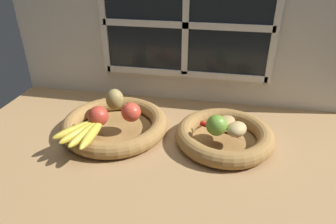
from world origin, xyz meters
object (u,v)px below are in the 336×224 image
at_px(fruit_bowl_left, 115,125).
at_px(banana_bunch_front, 85,131).
at_px(apple_red_right, 131,112).
at_px(apple_red_front, 98,116).
at_px(pear_brown, 115,99).
at_px(chili_pepper, 221,131).
at_px(lime_near, 217,125).
at_px(fruit_bowl_right, 224,136).
at_px(potato_small, 237,129).
at_px(potato_large, 226,123).

bearing_deg(fruit_bowl_left, banana_bunch_front, -111.92).
bearing_deg(apple_red_right, apple_red_front, -153.86).
height_order(apple_red_front, apple_red_right, apple_red_front).
height_order(pear_brown, chili_pepper, pear_brown).
height_order(fruit_bowl_left, lime_near, lime_near).
xyz_separation_m(pear_brown, banana_bunch_front, (-0.03, -0.18, -0.02)).
height_order(apple_red_right, banana_bunch_front, apple_red_right).
bearing_deg(fruit_bowl_right, banana_bunch_front, -163.96).
relative_size(fruit_bowl_right, apple_red_right, 4.87).
bearing_deg(pear_brown, chili_pepper, -13.79).
bearing_deg(apple_red_front, potato_small, 3.04).
relative_size(apple_red_right, pear_brown, 0.86).
distance_m(apple_red_front, chili_pepper, 0.39).
xyz_separation_m(potato_small, chili_pepper, (-0.05, 0.00, -0.01)).
xyz_separation_m(fruit_bowl_right, potato_large, (0.00, -0.00, 0.05)).
bearing_deg(potato_small, chili_pepper, 179.14).
bearing_deg(chili_pepper, banana_bunch_front, -138.35).
height_order(fruit_bowl_left, fruit_bowl_right, same).
distance_m(apple_red_front, banana_bunch_front, 0.07).
distance_m(apple_red_front, apple_red_right, 0.11).
xyz_separation_m(fruit_bowl_left, potato_small, (0.41, -0.03, 0.05)).
bearing_deg(banana_bunch_front, fruit_bowl_left, 68.08).
xyz_separation_m(pear_brown, potato_small, (0.42, -0.09, -0.02)).
height_order(pear_brown, potato_large, pear_brown).
bearing_deg(fruit_bowl_left, chili_pepper, -5.29).
distance_m(lime_near, chili_pepper, 0.03).
bearing_deg(lime_near, potato_large, 56.31).
distance_m(fruit_bowl_left, apple_red_front, 0.09).
distance_m(pear_brown, chili_pepper, 0.39).
bearing_deg(pear_brown, fruit_bowl_right, -8.64).
distance_m(fruit_bowl_left, pear_brown, 0.09).
distance_m(fruit_bowl_left, chili_pepper, 0.36).
xyz_separation_m(fruit_bowl_right, apple_red_front, (-0.40, -0.06, 0.06)).
bearing_deg(banana_bunch_front, pear_brown, 79.77).
xyz_separation_m(banana_bunch_front, potato_large, (0.42, 0.12, 0.01)).
height_order(fruit_bowl_left, potato_large, potato_large).
xyz_separation_m(fruit_bowl_right, apple_red_right, (-0.31, -0.01, 0.06)).
xyz_separation_m(fruit_bowl_left, lime_near, (0.34, -0.04, 0.06)).
bearing_deg(potato_large, apple_red_front, -171.92).
relative_size(fruit_bowl_right, pear_brown, 4.17).
bearing_deg(fruit_bowl_right, chili_pepper, -110.28).
height_order(potato_large, lime_near, lime_near).
bearing_deg(apple_red_right, pear_brown, 139.27).
distance_m(fruit_bowl_right, apple_red_front, 0.41).
bearing_deg(pear_brown, apple_red_front, -97.26).
relative_size(apple_red_front, pear_brown, 0.87).
distance_m(fruit_bowl_left, banana_bunch_front, 0.14).
distance_m(potato_small, potato_large, 0.05).
xyz_separation_m(banana_bunch_front, lime_near, (0.39, 0.08, 0.02)).
relative_size(potato_small, potato_large, 0.96).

